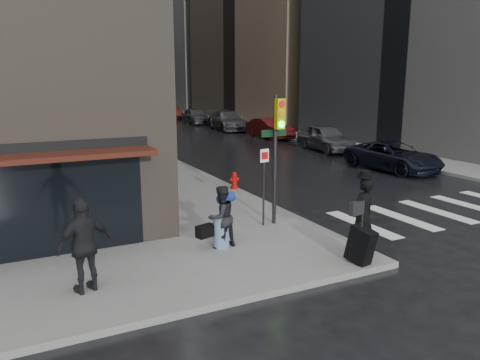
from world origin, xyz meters
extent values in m
plane|color=black|center=(0.00, 0.00, 0.00)|extent=(140.00, 140.00, 0.00)
cube|color=slate|center=(0.00, 27.00, 0.07)|extent=(4.00, 50.00, 0.15)
cube|color=slate|center=(13.50, 27.00, 0.07)|extent=(3.00, 50.00, 0.15)
cube|color=silver|center=(3.50, 1.00, 0.01)|extent=(0.50, 3.00, 0.01)
cube|color=silver|center=(5.10, 1.00, 0.01)|extent=(0.50, 3.00, 0.01)
cube|color=silver|center=(6.70, 1.00, 0.01)|extent=(0.50, 3.00, 0.01)
cube|color=silver|center=(8.30, 1.00, 0.01)|extent=(0.50, 3.00, 0.01)
cube|color=slate|center=(26.00, 58.00, 12.50)|extent=(22.00, 20.00, 25.00)
cube|color=slate|center=(6.00, 78.00, 16.00)|extent=(40.00, 12.00, 32.00)
imported|color=black|center=(1.60, -1.13, 1.10)|extent=(0.76, 0.57, 1.90)
cylinder|color=black|center=(1.60, -1.13, 2.07)|extent=(0.41, 0.41, 0.05)
cylinder|color=black|center=(1.60, -1.13, 2.13)|extent=(0.25, 0.25, 0.15)
cube|color=black|center=(1.30, -1.25, 1.35)|extent=(0.42, 0.20, 0.33)
cube|color=black|center=(1.11, -1.67, 0.59)|extent=(0.44, 0.78, 0.96)
cylinder|color=black|center=(1.11, -1.67, 1.10)|extent=(0.04, 0.04, 0.44)
imported|color=black|center=(-1.32, 0.74, 0.95)|extent=(0.92, 0.81, 1.60)
cube|color=black|center=(-1.73, 0.78, 0.63)|extent=(0.53, 0.39, 0.30)
cylinder|color=navy|center=(-1.10, 0.92, 1.38)|extent=(0.54, 0.45, 0.26)
imported|color=black|center=(-4.76, -0.34, 1.12)|extent=(1.23, 0.81, 1.95)
cylinder|color=black|center=(0.91, 1.90, 2.03)|extent=(0.11, 0.11, 3.75)
cube|color=gold|center=(0.92, 1.69, 3.39)|extent=(0.27, 0.19, 0.84)
cylinder|color=red|center=(0.93, 1.60, 3.67)|extent=(0.19, 0.06, 0.19)
cylinder|color=orange|center=(0.93, 1.60, 3.39)|extent=(0.19, 0.06, 0.19)
cylinder|color=#19E533|center=(0.93, 1.60, 3.10)|extent=(0.19, 0.06, 0.19)
cylinder|color=black|center=(0.53, 1.87, 1.28)|extent=(0.06, 0.06, 2.25)
cube|color=white|center=(0.53, 1.84, 2.21)|extent=(0.28, 0.04, 0.38)
cube|color=black|center=(0.91, 1.98, 2.82)|extent=(0.84, 0.09, 0.21)
cylinder|color=#A20B0A|center=(1.80, 6.45, 0.20)|extent=(0.29, 0.29, 0.09)
cylinder|color=#A20B0A|center=(1.80, 6.45, 0.42)|extent=(0.22, 0.22, 0.54)
sphere|color=#A20B0A|center=(1.80, 6.45, 0.71)|extent=(0.20, 0.20, 0.20)
cylinder|color=#A20B0A|center=(1.80, 6.45, 0.51)|extent=(0.37, 0.15, 0.13)
imported|color=black|center=(10.60, 7.06, 0.68)|extent=(2.67, 5.08, 1.36)
imported|color=#4C4C51|center=(11.56, 13.74, 0.80)|extent=(2.33, 4.87, 1.60)
imported|color=#3F0C0C|center=(11.46, 20.42, 0.74)|extent=(1.89, 4.58, 1.48)
imported|color=#424146|center=(11.13, 27.10, 0.82)|extent=(2.83, 5.82, 1.63)
imported|color=#424146|center=(10.73, 33.78, 0.76)|extent=(1.92, 4.53, 1.53)
imported|color=#43140D|center=(10.60, 40.46, 0.67)|extent=(1.61, 4.12, 1.34)
imported|color=#46454A|center=(11.13, 47.13, 0.82)|extent=(3.28, 6.14, 1.64)
camera|label=1|loc=(-5.91, -9.55, 4.35)|focal=35.00mm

